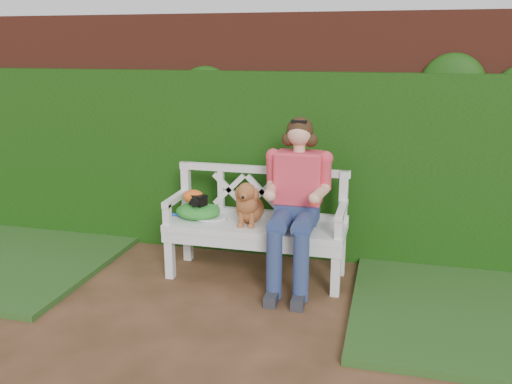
# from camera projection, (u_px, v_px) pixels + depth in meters

# --- Properties ---
(ground) EXTENTS (60.00, 60.00, 0.00)m
(ground) POSITION_uv_depth(u_px,v_px,m) (181.00, 335.00, 3.71)
(ground) COLOR #372615
(brick_wall) EXTENTS (10.00, 0.30, 2.20)m
(brick_wall) POSITION_uv_depth(u_px,v_px,m) (251.00, 134.00, 5.20)
(brick_wall) COLOR maroon
(brick_wall) RESTS_ON ground
(ivy_hedge) EXTENTS (10.00, 0.18, 1.70)m
(ivy_hedge) POSITION_uv_depth(u_px,v_px,m) (245.00, 164.00, 5.06)
(ivy_hedge) COLOR #1F4B0E
(ivy_hedge) RESTS_ON ground
(garden_bench) EXTENTS (1.61, 0.67, 0.48)m
(garden_bench) POSITION_uv_depth(u_px,v_px,m) (256.00, 250.00, 4.60)
(garden_bench) COLOR white
(garden_bench) RESTS_ON ground
(seated_woman) EXTENTS (0.83, 0.92, 1.34)m
(seated_woman) POSITION_uv_depth(u_px,v_px,m) (297.00, 205.00, 4.39)
(seated_woman) COLOR red
(seated_woman) RESTS_ON ground
(dog) EXTENTS (0.30, 0.37, 0.38)m
(dog) POSITION_uv_depth(u_px,v_px,m) (249.00, 202.00, 4.49)
(dog) COLOR brown
(dog) RESTS_ON garden_bench
(tennis_racket) EXTENTS (0.56, 0.24, 0.03)m
(tennis_racket) POSITION_uv_depth(u_px,v_px,m) (207.00, 217.00, 4.65)
(tennis_racket) COLOR white
(tennis_racket) RESTS_ON garden_bench
(green_bag) EXTENTS (0.47, 0.41, 0.13)m
(green_bag) POSITION_uv_depth(u_px,v_px,m) (198.00, 211.00, 4.65)
(green_bag) COLOR green
(green_bag) RESTS_ON garden_bench
(camera_item) EXTENTS (0.16, 0.14, 0.09)m
(camera_item) POSITION_uv_depth(u_px,v_px,m) (198.00, 200.00, 4.59)
(camera_item) COLOR black
(camera_item) RESTS_ON green_bag
(baseball_glove) EXTENTS (0.22, 0.20, 0.12)m
(baseball_glove) POSITION_uv_depth(u_px,v_px,m) (194.00, 196.00, 4.63)
(baseball_glove) COLOR #E4581A
(baseball_glove) RESTS_ON green_bag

